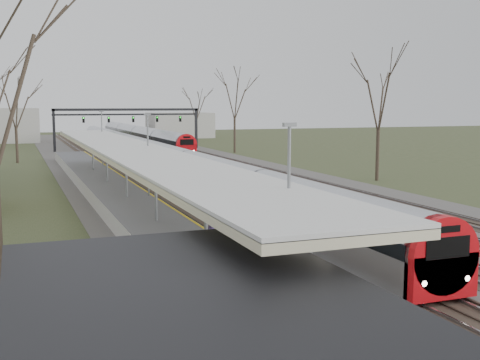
# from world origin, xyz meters

# --- Properties ---
(track_bed) EXTENTS (24.00, 160.00, 0.22)m
(track_bed) POSITION_xyz_m (0.26, 55.00, 0.06)
(track_bed) COLOR #474442
(track_bed) RESTS_ON ground
(platform) EXTENTS (3.50, 69.00, 1.00)m
(platform) POSITION_xyz_m (-9.05, 37.50, 0.50)
(platform) COLOR #9E9B93
(platform) RESTS_ON ground
(canopy) EXTENTS (4.10, 50.00, 3.11)m
(canopy) POSITION_xyz_m (-9.05, 32.99, 3.93)
(canopy) COLOR slate
(canopy) RESTS_ON platform
(signal_gantry) EXTENTS (21.00, 0.59, 6.08)m
(signal_gantry) POSITION_xyz_m (0.29, 84.99, 4.91)
(signal_gantry) COLOR black
(signal_gantry) RESTS_ON ground
(tree_east_far) EXTENTS (5.00, 5.00, 10.30)m
(tree_east_far) POSITION_xyz_m (14.00, 42.00, 7.29)
(tree_east_far) COLOR #2D231C
(tree_east_far) RESTS_ON ground
(train_near) EXTENTS (2.62, 90.21, 3.05)m
(train_near) POSITION_xyz_m (-2.50, 58.00, 1.48)
(train_near) COLOR #ADB0B7
(train_near) RESTS_ON ground
(train_far) EXTENTS (2.62, 60.21, 3.05)m
(train_far) POSITION_xyz_m (4.50, 98.70, 1.48)
(train_far) COLOR #ADB0B7
(train_far) RESTS_ON ground
(passenger) EXTENTS (0.60, 0.76, 1.83)m
(passenger) POSITION_xyz_m (-9.12, 17.02, 1.92)
(passenger) COLOR #40305E
(passenger) RESTS_ON platform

